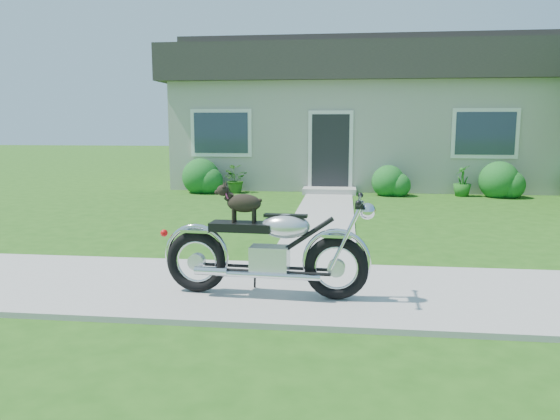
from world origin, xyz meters
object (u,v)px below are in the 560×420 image
Objects in this scene: motorcycle_with_dog at (269,248)px; house at (381,114)px; potted_plant_right at (462,181)px; potted_plant_left at (234,179)px.

house is at bearing 84.56° from motorcycle_with_dog.
house reaches higher than potted_plant_right.
potted_plant_left is at bearing 180.00° from potted_plant_right.
potted_plant_right is at bearing 0.00° from potted_plant_left.
house is 5.66× the size of motorcycle_with_dog.
house is 15.77× the size of potted_plant_right.
potted_plant_left is 0.92× the size of potted_plant_right.
potted_plant_right is 9.65m from motorcycle_with_dog.
potted_plant_right is 0.36× the size of motorcycle_with_dog.
potted_plant_right is at bearing 70.17° from motorcycle_with_dog.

